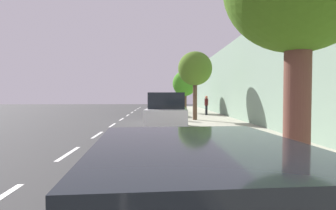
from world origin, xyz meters
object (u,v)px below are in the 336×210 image
(parked_suv_white_second, at_px, (167,112))
(parked_sedan_green_far, at_px, (162,105))
(parked_sedan_silver_mid, at_px, (164,108))
(street_tree_mid_block, at_px, (195,69))
(bicycle_at_curb, at_px, (172,116))
(street_tree_far_end, at_px, (185,84))
(pedestrian_on_phone, at_px, (206,104))
(cyclist_with_backpack, at_px, (176,108))

(parked_suv_white_second, xyz_separation_m, parked_sedan_green_far, (-0.07, 16.92, -0.27))
(parked_sedan_silver_mid, xyz_separation_m, street_tree_mid_block, (2.13, -3.90, 2.93))
(bicycle_at_curb, height_order, street_tree_far_end, street_tree_far_end)
(street_tree_mid_block, bearing_deg, pedestrian_on_phone, 71.01)
(cyclist_with_backpack, distance_m, street_tree_far_end, 8.66)
(parked_sedan_silver_mid, distance_m, parked_sedan_green_far, 7.57)
(bicycle_at_curb, xyz_separation_m, cyclist_with_backpack, (0.23, -0.44, 0.64))
(parked_suv_white_second, height_order, parked_sedan_green_far, parked_suv_white_second)
(parked_sedan_green_far, xyz_separation_m, street_tree_far_end, (2.18, -3.54, 2.20))
(parked_suv_white_second, relative_size, parked_sedan_green_far, 1.08)
(bicycle_at_curb, distance_m, pedestrian_on_phone, 5.60)
(parked_suv_white_second, xyz_separation_m, street_tree_far_end, (2.11, 13.38, 1.93))
(parked_sedan_green_far, bearing_deg, parked_sedan_silver_mid, -89.63)
(parked_sedan_silver_mid, xyz_separation_m, street_tree_far_end, (2.13, 4.03, 2.20))
(pedestrian_on_phone, bearing_deg, street_tree_mid_block, -108.99)
(parked_suv_white_second, relative_size, street_tree_far_end, 1.17)
(street_tree_mid_block, relative_size, pedestrian_on_phone, 2.86)
(parked_sedan_silver_mid, relative_size, cyclist_with_backpack, 2.66)
(pedestrian_on_phone, bearing_deg, bicycle_at_curb, -125.07)
(parked_suv_white_second, bearing_deg, pedestrian_on_phone, 69.82)
(parked_suv_white_second, height_order, pedestrian_on_phone, parked_suv_white_second)
(street_tree_mid_block, bearing_deg, parked_suv_white_second, -111.17)
(bicycle_at_curb, relative_size, pedestrian_on_phone, 1.04)
(cyclist_with_backpack, relative_size, pedestrian_on_phone, 1.00)
(parked_suv_white_second, distance_m, parked_sedan_green_far, 16.92)
(parked_sedan_silver_mid, xyz_separation_m, pedestrian_on_phone, (3.72, 0.70, 0.32))
(cyclist_with_backpack, height_order, pedestrian_on_phone, pedestrian_on_phone)
(parked_sedan_green_far, bearing_deg, parked_suv_white_second, -89.75)
(bicycle_at_curb, height_order, cyclist_with_backpack, cyclist_with_backpack)
(bicycle_at_curb, bearing_deg, pedestrian_on_phone, 54.93)
(bicycle_at_curb, relative_size, street_tree_far_end, 0.42)
(parked_suv_white_second, distance_m, parked_sedan_silver_mid, 9.35)
(parked_sedan_green_far, relative_size, street_tree_mid_block, 0.93)
(parked_sedan_green_far, distance_m, bicycle_at_curb, 11.44)
(cyclist_with_backpack, relative_size, street_tree_mid_block, 0.35)
(parked_suv_white_second, distance_m, cyclist_with_backpack, 5.11)
(parked_suv_white_second, relative_size, parked_sedan_silver_mid, 1.08)
(parked_suv_white_second, xyz_separation_m, bicycle_at_curb, (0.50, 5.50, -0.65))
(parked_sedan_green_far, bearing_deg, pedestrian_on_phone, -61.29)
(pedestrian_on_phone, bearing_deg, parked_suv_white_second, -110.18)
(parked_sedan_green_far, relative_size, pedestrian_on_phone, 2.66)
(cyclist_with_backpack, xyz_separation_m, pedestrian_on_phone, (2.96, 4.99, 0.06))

